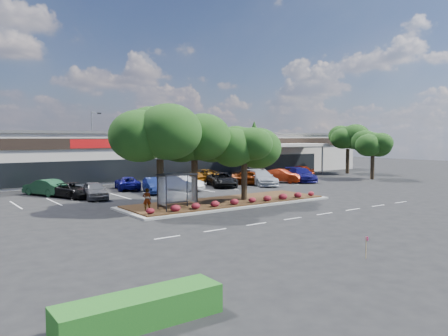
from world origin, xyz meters
TOP-DOWN VIEW (x-y plane):
  - ground at (0.00, 0.00)m, footprint 160.00×160.00m
  - retail_store at (0.06, 33.91)m, footprint 80.40×25.20m
  - landscape_island at (-2.00, 4.00)m, footprint 18.00×6.00m
  - lane_markings at (-0.14, 10.42)m, footprint 33.12×20.06m
  - shrub_row at (-2.00, 1.90)m, footprint 17.00×0.80m
  - bus_shelter at (-7.50, 2.95)m, footprint 2.75×1.55m
  - island_tree_west at (-8.00, 4.50)m, footprint 7.20×7.20m
  - island_tree_mid at (-4.50, 5.20)m, footprint 6.60×6.60m
  - island_tree_east at (-0.50, 3.70)m, footprint 5.80×5.80m
  - hedge_south_west at (-18.00, -13.50)m, footprint 5.00×1.30m
  - tree_east_near at (26.00, 10.00)m, footprint 5.60×5.60m
  - tree_east_far at (31.00, 18.00)m, footprint 6.40×6.40m
  - conifer_north_east at (34.00, 44.00)m, footprint 3.96×3.96m
  - person_waiting at (-9.70, 3.28)m, footprint 0.69×0.57m
  - light_pole at (-5.01, 28.04)m, footprint 1.41×0.78m
  - survey_stake at (-6.66, -13.00)m, footprint 0.07×0.14m
  - car_0 at (-11.38, 15.14)m, footprint 3.89×5.50m
  - car_1 at (-10.08, 13.17)m, footprint 2.47×4.79m
  - car_2 at (-3.91, 13.67)m, footprint 2.86×4.97m
  - car_3 at (-0.51, 14.28)m, footprint 3.57×5.17m
  - car_4 at (4.91, 14.53)m, footprint 4.54×6.25m
  - car_5 at (9.43, 13.12)m, footprint 4.15×6.39m
  - car_6 at (8.70, 13.69)m, footprint 3.83×5.36m
  - car_7 at (13.42, 13.90)m, footprint 3.63×5.22m
  - car_8 at (16.14, 13.28)m, footprint 4.53×6.37m
  - car_9 at (-13.07, 18.29)m, footprint 3.46×4.98m
  - car_11 at (-4.84, 18.08)m, footprint 3.52×5.36m
  - car_12 at (3.31, 18.97)m, footprint 2.29×4.51m
  - car_14 at (7.22, 22.12)m, footprint 4.00×5.58m
  - car_15 at (12.15, 18.54)m, footprint 3.47×5.17m
  - car_16 at (15.00, 20.57)m, footprint 3.10×4.43m
  - car_17 at (21.80, 19.28)m, footprint 2.41×4.76m

SIDE VIEW (x-z plane):
  - ground at x=0.00m, z-range 0.00..0.00m
  - lane_markings at x=-0.14m, z-range 0.00..0.01m
  - landscape_island at x=-2.00m, z-range -0.01..0.25m
  - hedge_south_west at x=-18.00m, z-range 0.00..0.90m
  - shrub_row at x=-2.00m, z-range 0.26..0.76m
  - survey_stake at x=-6.66m, z-range 0.14..1.14m
  - car_11 at x=-4.84m, z-range 0.00..1.37m
  - car_0 at x=-11.38m, z-range 0.00..1.39m
  - car_16 at x=15.00m, z-range 0.00..1.40m
  - car_14 at x=7.22m, z-range 0.00..1.41m
  - car_12 at x=3.31m, z-range 0.00..1.42m
  - car_2 at x=-3.91m, z-range 0.00..1.55m
  - car_17 at x=21.80m, z-range 0.00..1.55m
  - car_9 at x=-13.07m, z-range 0.00..1.56m
  - car_1 at x=-10.08m, z-range 0.00..1.56m
  - car_4 at x=4.91m, z-range 0.00..1.58m
  - car_15 at x=12.15m, z-range 0.00..1.61m
  - car_3 at x=-0.51m, z-range 0.00..1.61m
  - car_7 at x=13.42m, z-range 0.00..1.63m
  - car_6 at x=8.70m, z-range 0.00..1.70m
  - car_8 at x=16.14m, z-range 0.00..1.71m
  - car_5 at x=9.43m, z-range 0.00..1.72m
  - person_waiting at x=-9.70m, z-range 0.26..1.88m
  - bus_shelter at x=-7.50m, z-range 1.01..3.60m
  - retail_store at x=0.06m, z-range 0.03..6.28m
  - tree_east_near at x=26.00m, z-range 0.00..6.51m
  - island_tree_east at x=-0.50m, z-range 0.26..6.76m
  - tree_east_far at x=31.00m, z-range 0.00..7.62m
  - light_pole at x=-5.01m, z-range -0.53..8.17m
  - island_tree_mid at x=-4.50m, z-range 0.26..7.58m
  - island_tree_west at x=-8.00m, z-range 0.26..8.15m
  - conifer_north_east at x=34.00m, z-range 0.00..9.00m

